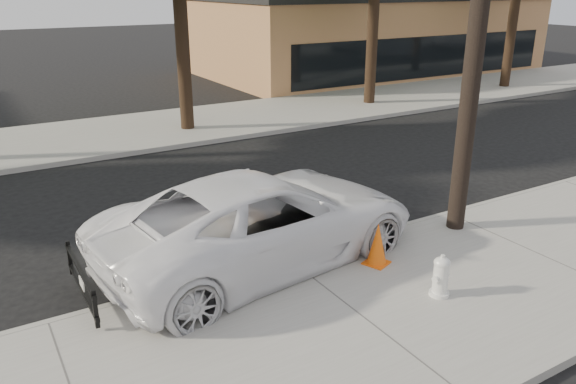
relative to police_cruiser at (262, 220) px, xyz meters
name	(u,v)px	position (x,y,z in m)	size (l,w,h in m)	color
ground	(235,224)	(0.31, 1.80, -0.83)	(120.00, 120.00, 0.00)	black
near_sidewalk	(361,320)	(0.31, -2.50, -0.75)	(90.00, 4.40, 0.15)	gray
far_sidewalk	(123,133)	(0.31, 10.30, -0.75)	(90.00, 5.00, 0.15)	gray
curb_near	(286,260)	(0.31, -0.30, -0.75)	(90.00, 0.12, 0.16)	#9E9B93
building_main	(367,35)	(16.31, 17.80, 1.17)	(18.00, 10.00, 4.00)	#B5814B
police_cruiser	(262,220)	(0.00, 0.00, 0.00)	(2.74, 5.94, 1.65)	white
fire_hydrant	(441,277)	(1.71, -2.66, -0.36)	(0.35, 0.32, 0.65)	white
traffic_cone	(377,244)	(1.54, -1.33, -0.31)	(0.51, 0.51, 0.76)	#FC600D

